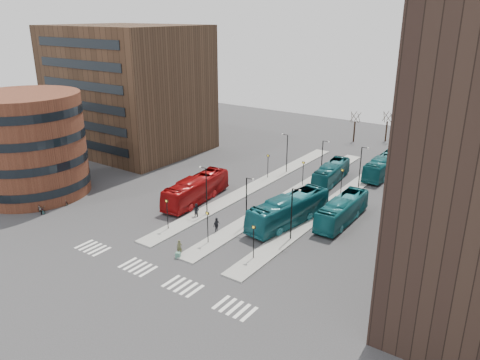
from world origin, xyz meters
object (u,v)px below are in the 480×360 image
Objects in this scene: bicycle_far at (64,201)px; teal_bus_c at (342,210)px; teal_bus_d at (383,166)px; commuter_b at (217,225)px; commuter_c at (260,226)px; bicycle_mid at (40,210)px; traveller at (179,247)px; teal_bus_b at (331,173)px; teal_bus_a at (289,210)px; suitcase at (178,255)px; bicycle_near at (41,210)px; red_bus at (196,189)px; commuter_a at (196,210)px.

teal_bus_c is at bearing -60.89° from bicycle_far.
teal_bus_d is 6.15× the size of commuter_b.
teal_bus_d is 7.04× the size of commuter_c.
traveller is at bearing -63.51° from bicycle_mid.
teal_bus_b is 0.96× the size of teal_bus_c.
teal_bus_a is 1.21× the size of teal_bus_b.
teal_bus_c is at bearing -42.78° from commuter_b.
bicycle_near reaches higher than suitcase.
traveller reaches higher than bicycle_near.
teal_bus_b is (11.59, 17.38, -0.23)m from red_bus.
teal_bus_d is 6.47× the size of bicycle_near.
commuter_a is at bearing 96.72° from suitcase.
commuter_a is 5.08m from commuter_b.
bicycle_mid is (-21.68, -2.23, -0.31)m from traveller.
teal_bus_a is 1.12× the size of teal_bus_d.
commuter_b is (-5.60, -6.87, -0.85)m from teal_bus_a.
suitcase is at bearing -102.79° from teal_bus_d.
traveller is 21.80m from bicycle_mid.
bicycle_near is at bearing 160.78° from suitcase.
red_bus is 6.63× the size of commuter_b.
bicycle_far is at bearing -55.83° from commuter_c.
commuter_c is at bearing -130.07° from teal_bus_c.
commuter_c is at bearing -52.44° from commuter_b.
teal_bus_b is at bearing 105.95° from teal_bus_a.
teal_bus_a is 29.80m from bicycle_far.
teal_bus_a is 6.55m from teal_bus_c.
commuter_b is at bearing 60.84° from traveller.
traveller is 21.72m from bicycle_far.
teal_bus_c is 6.29× the size of bicycle_near.
teal_bus_b is at bearing -126.56° from teal_bus_d.
teal_bus_a reaches higher than commuter_c.
red_bus is 1.11× the size of teal_bus_c.
teal_bus_a is 7.46× the size of bicycle_far.
teal_bus_b is 6.18× the size of bicycle_far.
teal_bus_c reaches higher than commuter_a.
bicycle_far is (-13.62, -11.04, -1.25)m from red_bus.
red_bus is at bearing -43.23° from bicycle_near.
commuter_b is 23.30m from bicycle_mid.
suitcase is 0.38× the size of commuter_c.
teal_bus_d is 49.69m from bicycle_mid.
traveller is 0.94× the size of bicycle_near.
suitcase is 0.06× the size of teal_bus_c.
bicycle_near is at bearing 23.99° from commuter_a.
traveller is at bearing -102.35° from teal_bus_b.
bicycle_near is (-30.58, -39.01, -1.12)m from teal_bus_d.
teal_bus_d is 31.69m from commuter_a.
traveller reaches higher than commuter_c.
teal_bus_b is at bearing -17.68° from bicycle_mid.
commuter_b is (8.04, -5.93, -0.78)m from red_bus.
traveller is 21.79m from bicycle_near.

